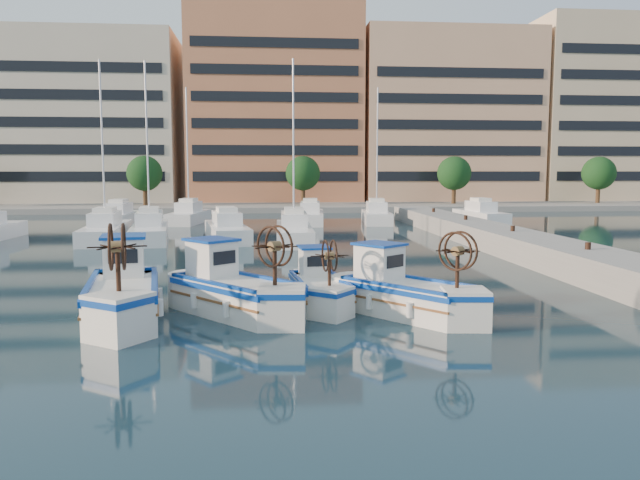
% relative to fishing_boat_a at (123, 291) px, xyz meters
% --- Properties ---
extents(ground, '(300.00, 300.00, 0.00)m').
position_rel_fishing_boat_a_xyz_m(ground, '(4.99, -0.15, -0.86)').
color(ground, '#193243').
rests_on(ground, ground).
extents(quay, '(3.00, 60.00, 1.20)m').
position_rel_fishing_boat_a_xyz_m(quay, '(17.99, 7.85, -0.26)').
color(quay, gray).
rests_on(quay, ground).
extents(waterfront, '(180.00, 40.00, 25.60)m').
position_rel_fishing_boat_a_xyz_m(waterfront, '(14.23, 64.90, 10.23)').
color(waterfront, gray).
rests_on(waterfront, ground).
extents(yacht_marina, '(39.60, 23.01, 11.50)m').
position_rel_fishing_boat_a_xyz_m(yacht_marina, '(1.60, 27.32, -0.34)').
color(yacht_marina, white).
rests_on(yacht_marina, ground).
extents(fishing_boat_a, '(2.81, 5.16, 3.14)m').
position_rel_fishing_boat_a_xyz_m(fishing_boat_a, '(0.00, 0.00, 0.00)').
color(fishing_boat_a, white).
rests_on(fishing_boat_a, ground).
extents(fishing_boat_b, '(4.37, 4.71, 2.96)m').
position_rel_fishing_boat_a_xyz_m(fishing_boat_b, '(3.30, 0.31, -0.05)').
color(fishing_boat_b, white).
rests_on(fishing_boat_b, ground).
extents(fishing_boat_c, '(1.95, 3.96, 2.42)m').
position_rel_fishing_boat_a_xyz_m(fishing_boat_c, '(6.13, 1.35, -0.20)').
color(fishing_boat_c, white).
rests_on(fishing_boat_c, ground).
extents(fishing_boat_d, '(4.10, 4.47, 2.79)m').
position_rel_fishing_boat_a_xyz_m(fishing_boat_d, '(8.67, -0.30, -0.09)').
color(fishing_boat_d, white).
rests_on(fishing_boat_d, ground).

